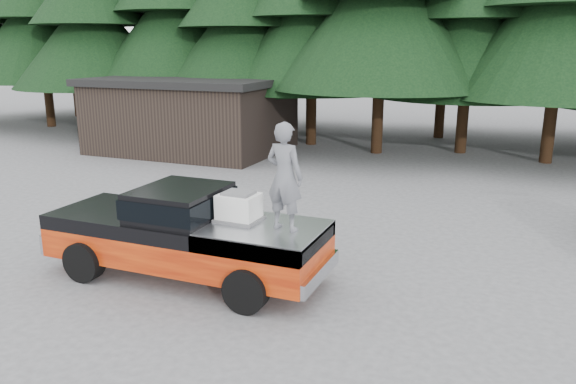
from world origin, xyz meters
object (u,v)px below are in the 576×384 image
at_px(man_on_bed, 285,177).
at_px(utility_building, 193,114).
at_px(pickup_truck, 186,247).
at_px(air_compressor, 239,208).

relative_size(man_on_bed, utility_building, 0.24).
bearing_deg(man_on_bed, pickup_truck, 9.71).
distance_m(pickup_truck, man_on_bed, 2.78).
bearing_deg(man_on_bed, air_compressor, 1.30).
bearing_deg(utility_building, pickup_truck, -59.04).
bearing_deg(pickup_truck, man_on_bed, 0.13).
relative_size(pickup_truck, man_on_bed, 2.93).
bearing_deg(pickup_truck, utility_building, 120.96).
height_order(pickup_truck, man_on_bed, man_on_bed).
xyz_separation_m(man_on_bed, utility_building, (-9.87, 12.77, -0.69)).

